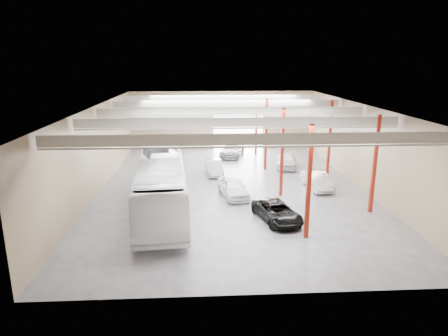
{
  "coord_description": "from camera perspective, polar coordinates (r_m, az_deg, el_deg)",
  "views": [
    {
      "loc": [
        -2.51,
        -32.21,
        10.46
      ],
      "look_at": [
        -0.74,
        -1.47,
        2.2
      ],
      "focal_mm": 32.0,
      "sensor_mm": 36.0,
      "label": 1
    }
  ],
  "objects": [
    {
      "name": "car_right_near",
      "position": [
        34.66,
        13.1,
        -1.68
      ],
      "size": [
        1.91,
        4.57,
        1.47
      ],
      "primitive_type": "imported",
      "rotation": [
        0.0,
        0.0,
        0.08
      ],
      "color": "#B9B8BE",
      "rests_on": "ground"
    },
    {
      "name": "coach_bus",
      "position": [
        28.56,
        -9.0,
        -2.52
      ],
      "size": [
        4.45,
        14.18,
        3.89
      ],
      "primitive_type": "imported",
      "rotation": [
        0.0,
        0.0,
        0.09
      ],
      "color": "white",
      "rests_on": "ground"
    },
    {
      "name": "depot_shell",
      "position": [
        33.25,
        1.31,
        5.52
      ],
      "size": [
        22.12,
        32.12,
        7.06
      ],
      "color": "#46464B",
      "rests_on": "ground"
    },
    {
      "name": "car_row_c",
      "position": [
        45.4,
        1.21,
        2.67
      ],
      "size": [
        3.5,
        5.6,
        1.51
      ],
      "primitive_type": "imported",
      "rotation": [
        0.0,
        0.0,
        -0.28
      ],
      "color": "slate",
      "rests_on": "ground"
    },
    {
      "name": "black_sedan",
      "position": [
        27.25,
        7.57,
        -6.22
      ],
      "size": [
        3.28,
        5.07,
        1.3
      ],
      "primitive_type": "imported",
      "rotation": [
        0.0,
        0.0,
        0.26
      ],
      "color": "black",
      "rests_on": "ground"
    },
    {
      "name": "car_row_b",
      "position": [
        38.01,
        -1.41,
        0.09
      ],
      "size": [
        1.72,
        4.18,
        1.35
      ],
      "primitive_type": "imported",
      "rotation": [
        0.0,
        0.0,
        0.07
      ],
      "color": "#BBBCC1",
      "rests_on": "ground"
    },
    {
      "name": "car_right_far",
      "position": [
        40.97,
        8.93,
        1.19
      ],
      "size": [
        2.75,
        4.93,
        1.59
      ],
      "primitive_type": "imported",
      "rotation": [
        0.0,
        0.0,
        -0.2
      ],
      "color": "silver",
      "rests_on": "ground"
    },
    {
      "name": "car_row_a",
      "position": [
        31.74,
        1.33,
        -2.76
      ],
      "size": [
        2.63,
        4.77,
        1.54
      ],
      "primitive_type": "imported",
      "rotation": [
        0.0,
        0.0,
        0.19
      ],
      "color": "white",
      "rests_on": "ground"
    }
  ]
}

